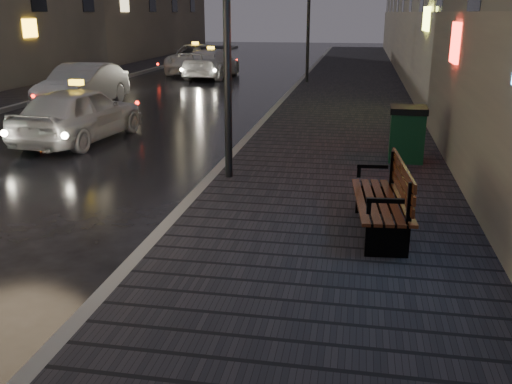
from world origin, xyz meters
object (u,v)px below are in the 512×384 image
(car_left_mid, at_px, (83,86))
(taxi_mid, at_px, (211,64))
(trash_bin, at_px, (407,133))
(bench, at_px, (387,199))
(taxi_far, at_px, (196,59))
(taxi_near, at_px, (79,114))
(lamp_far, at_px, (309,5))

(car_left_mid, xyz_separation_m, taxi_mid, (2.00, 9.98, -0.04))
(trash_bin, bearing_deg, taxi_mid, 119.53)
(bench, relative_size, taxi_far, 0.38)
(car_left_mid, height_order, taxi_far, taxi_far)
(taxi_near, relative_size, car_left_mid, 0.93)
(lamp_far, distance_m, trash_bin, 14.77)
(trash_bin, xyz_separation_m, taxi_mid, (-8.49, 16.24, -0.03))
(trash_bin, bearing_deg, lamp_far, 105.64)
(trash_bin, xyz_separation_m, taxi_far, (-9.88, 18.29, 0.03))
(taxi_mid, height_order, taxi_far, taxi_far)
(taxi_mid, xyz_separation_m, taxi_far, (-1.40, 2.06, 0.06))
(lamp_far, bearing_deg, car_left_mid, -131.96)
(trash_bin, xyz_separation_m, car_left_mid, (-10.48, 6.26, 0.01))
(bench, distance_m, taxi_mid, 22.09)
(lamp_far, xyz_separation_m, taxi_far, (-6.45, 4.20, -2.72))
(car_left_mid, bearing_deg, taxi_far, 86.84)
(bench, bearing_deg, lamp_far, 94.12)
(taxi_mid, bearing_deg, trash_bin, 119.89)
(taxi_near, bearing_deg, trash_bin, 177.53)
(taxi_near, distance_m, taxi_far, 17.24)
(bench, relative_size, taxi_mid, 0.43)
(bench, relative_size, taxi_near, 0.49)
(bench, bearing_deg, trash_bin, 77.87)
(bench, distance_m, car_left_mid, 14.55)
(bench, bearing_deg, taxi_near, 138.74)
(lamp_far, xyz_separation_m, trash_bin, (3.44, -14.10, -2.75))
(bench, relative_size, trash_bin, 1.80)
(trash_bin, bearing_deg, car_left_mid, 151.08)
(taxi_near, relative_size, taxi_mid, 0.86)
(lamp_far, bearing_deg, bench, -81.19)
(trash_bin, xyz_separation_m, taxi_near, (-8.04, 1.15, -0.02))
(lamp_far, xyz_separation_m, bench, (2.86, -18.49, -2.82))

